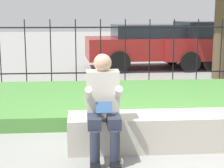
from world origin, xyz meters
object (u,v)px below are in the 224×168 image
object	(u,v)px
car_parked_center	(158,44)
car_parked_right	(217,43)
stone_bench	(156,133)
person_seated_reader	(103,103)

from	to	relation	value
car_parked_center	car_parked_right	world-z (taller)	car_parked_right
stone_bench	person_seated_reader	bearing A→B (deg)	-155.60
stone_bench	car_parked_center	size ratio (longest dim) A/B	0.49
stone_bench	car_parked_right	distance (m)	7.73
stone_bench	car_parked_center	distance (m)	7.09
person_seated_reader	car_parked_right	size ratio (longest dim) A/B	0.31
stone_bench	person_seated_reader	distance (m)	0.90
stone_bench	car_parked_center	bearing A→B (deg)	78.62
person_seated_reader	stone_bench	bearing A→B (deg)	24.40
person_seated_reader	car_parked_center	size ratio (longest dim) A/B	0.27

